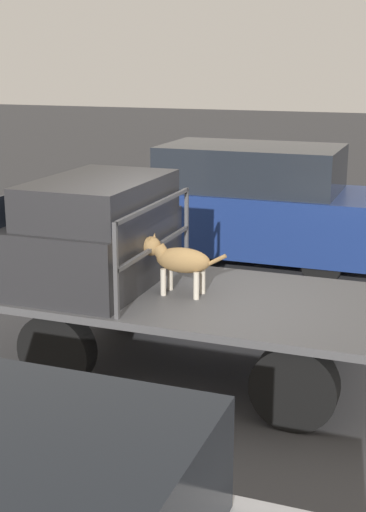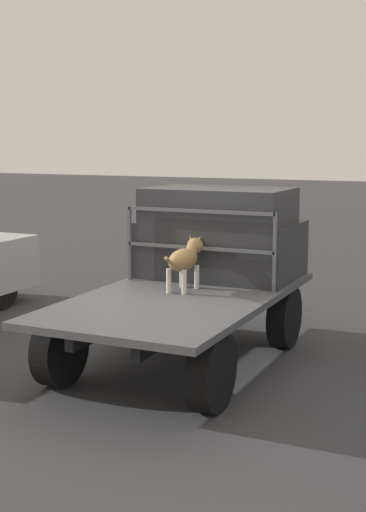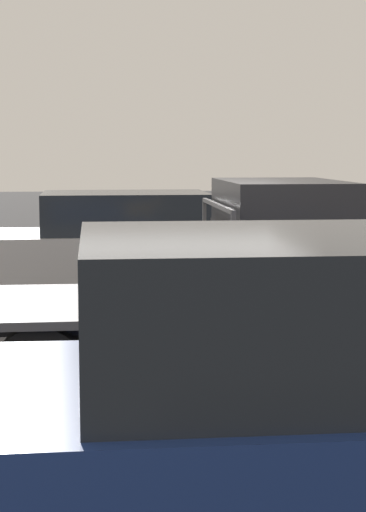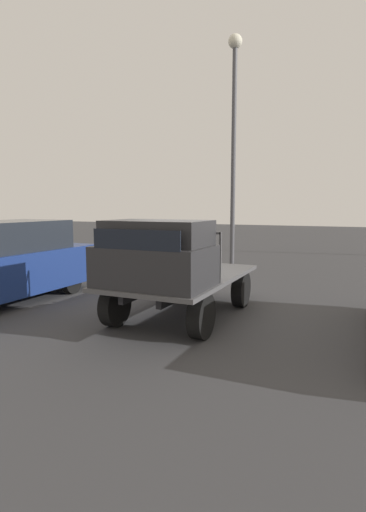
% 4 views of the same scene
% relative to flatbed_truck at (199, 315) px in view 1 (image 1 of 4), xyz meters
% --- Properties ---
extents(ground_plane, '(80.00, 80.00, 0.00)m').
position_rel_flatbed_truck_xyz_m(ground_plane, '(0.00, 0.00, -0.62)').
color(ground_plane, '#38383A').
extents(flatbed_truck, '(3.92, 2.09, 0.86)m').
position_rel_flatbed_truck_xyz_m(flatbed_truck, '(0.00, 0.00, 0.00)').
color(flatbed_truck, black).
rests_on(flatbed_truck, ground).
extents(truck_cab, '(1.35, 1.97, 1.17)m').
position_rel_flatbed_truck_xyz_m(truck_cab, '(1.21, 0.00, 0.79)').
color(truck_cab, '#28282B').
rests_on(truck_cab, flatbed_truck).
extents(truck_headboard, '(0.04, 1.97, 0.94)m').
position_rel_flatbed_truck_xyz_m(truck_headboard, '(0.49, 0.00, 0.86)').
color(truck_headboard, '#4C4C4F').
rests_on(truck_headboard, flatbed_truck).
extents(dog, '(0.97, 0.26, 0.63)m').
position_rel_flatbed_truck_xyz_m(dog, '(0.23, 0.06, 0.61)').
color(dog, beige).
rests_on(dog, flatbed_truck).
extents(parked_pickup_far, '(5.11, 1.86, 1.92)m').
position_rel_flatbed_truck_xyz_m(parked_pickup_far, '(0.80, -4.34, 0.32)').
color(parked_pickup_far, black).
rests_on(parked_pickup_far, ground).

